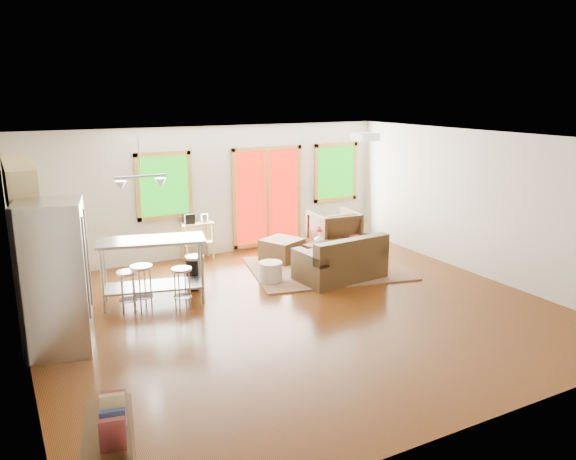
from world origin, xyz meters
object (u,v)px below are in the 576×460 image
ottoman (282,250)px  refrigerator (55,278)px  rug (327,268)px  loveseat (341,262)px  coffee_table (329,246)px  kitchen_cart (196,228)px  armchair (334,229)px  island (152,259)px

ottoman → refrigerator: refrigerator is taller
ottoman → rug: bearing=-58.6°
rug → loveseat: size_ratio=1.77×
coffee_table → ottoman: (-0.81, 0.46, -0.10)m
coffee_table → kitchen_cart: 2.65m
loveseat → coffee_table: 1.11m
armchair → island: island is taller
ottoman → island: (-2.81, -1.02, 0.49)m
island → armchair: bearing=16.6°
rug → coffee_table: coffee_table is taller
island → kitchen_cart: bearing=54.4°
ottoman → kitchen_cart: 1.75m
refrigerator → coffee_table: bearing=29.6°
island → kitchen_cart: 2.38m
loveseat → island: island is taller
kitchen_cart → ottoman: bearing=-32.4°
rug → armchair: armchair is taller
island → kitchen_cart: size_ratio=1.85×
refrigerator → island: 1.90m
armchair → kitchen_cart: 2.86m
island → loveseat: bearing=-8.3°
loveseat → island: bearing=166.8°
kitchen_cart → coffee_table: bearing=-31.4°
armchair → kitchen_cart: (-2.77, 0.70, 0.18)m
ottoman → loveseat: bearing=-74.7°
coffee_table → loveseat: bearing=-111.3°
coffee_table → refrigerator: (-5.13, -1.68, 0.66)m
ottoman → coffee_table: bearing=-29.5°
armchair → refrigerator: 6.15m
rug → island: island is taller
armchair → ottoman: (-1.34, -0.21, -0.24)m
rug → island: size_ratio=1.61×
refrigerator → kitchen_cart: 4.21m
rug → island: bearing=-177.0°
ottoman → refrigerator: 4.88m
refrigerator → island: (1.51, 1.12, -0.27)m
island → rug: bearing=3.0°
loveseat → ottoman: size_ratio=2.38×
rug → kitchen_cart: bearing=138.0°
rug → loveseat: 0.72m
loveseat → kitchen_cart: kitchen_cart is taller
loveseat → armchair: bearing=56.6°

